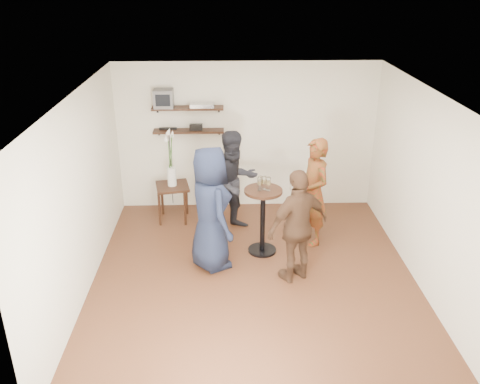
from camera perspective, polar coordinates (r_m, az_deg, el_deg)
The scene contains 18 objects.
room at distance 6.57m, azimuth 1.73°, elevation -0.35°, with size 4.58×5.08×2.68m.
shelf_upper at distance 8.65m, azimuth -5.89°, elevation 9.36°, with size 1.20×0.25×0.04m, color black.
shelf_lower at distance 8.76m, azimuth -5.78°, elevation 6.83°, with size 1.20×0.25×0.04m, color black.
crt_monitor at distance 8.65m, azimuth -8.56°, elevation 10.36°, with size 0.32×0.30×0.30m, color #59595B.
dvd_deck at distance 8.63m, azimuth -4.26°, elevation 9.70°, with size 0.40×0.24×0.06m, color silver.
radio at distance 8.73m, azimuth -4.96°, elevation 7.27°, with size 0.22×0.10×0.10m, color black.
power_strip at distance 8.83m, azimuth -8.08°, elevation 7.07°, with size 0.30×0.05×0.03m, color black.
side_table at distance 8.68m, azimuth -7.57°, elevation 0.11°, with size 0.62×0.62×0.64m.
vase_lilies at distance 8.51m, azimuth -7.73°, elevation 2.77°, with size 0.20×0.21×1.03m.
drinks_table at distance 7.57m, azimuth 2.58°, elevation -2.29°, with size 0.56×0.56×1.03m.
wine_glass_fl at distance 7.33m, azimuth 2.22°, elevation 1.15°, with size 0.07×0.07×0.20m.
wine_glass_fr at distance 7.34m, azimuth 3.22°, elevation 1.18°, with size 0.07×0.07×0.20m.
wine_glass_bl at distance 7.42m, azimuth 2.31°, elevation 1.36°, with size 0.06×0.06×0.19m.
wine_glass_br at distance 7.37m, azimuth 2.79°, elevation 1.27°, with size 0.07×0.07×0.20m.
person_plaid at distance 7.85m, azimuth 8.28°, elevation -0.01°, with size 0.62×0.41×1.70m, color red.
person_dark at distance 8.16m, azimuth -0.63°, elevation 1.14°, with size 0.82×0.64×1.69m, color black.
person_navy at distance 7.12m, azimuth -3.37°, elevation -1.91°, with size 0.89×0.58×1.81m, color #161C32.
person_brown at distance 6.89m, azimuth 6.53°, elevation -3.85°, with size 0.95×0.40×1.62m, color #472E1E.
Camera 1 is at (-0.39, -5.99, 3.99)m, focal length 38.00 mm.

